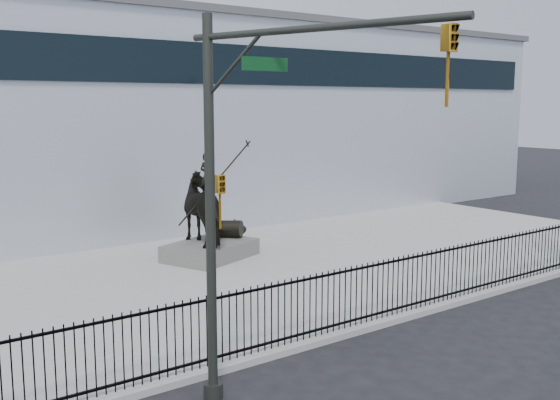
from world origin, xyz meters
TOP-DOWN VIEW (x-y plane):
  - ground at (0.00, 0.00)m, footprint 120.00×120.00m
  - plaza at (0.00, 7.00)m, footprint 30.00×12.00m
  - building at (0.00, 20.00)m, footprint 44.00×14.00m
  - picket_fence at (0.00, 1.25)m, footprint 22.10×0.10m
  - statue_plinth at (-1.62, 9.29)m, footprint 3.54×2.99m
  - equestrian_statue at (-1.57, 9.31)m, footprint 3.63×2.94m
  - traffic_signal_left at (-6.75, -0.62)m, footprint 1.52×4.84m

SIDE VIEW (x-z plane):
  - ground at x=0.00m, z-range 0.00..0.00m
  - plaza at x=0.00m, z-range 0.00..0.15m
  - statue_plinth at x=-1.62m, z-range 0.15..0.71m
  - picket_fence at x=0.00m, z-range 0.15..1.65m
  - equestrian_statue at x=-1.57m, z-range 0.26..3.52m
  - traffic_signal_left at x=-6.75m, z-range 0.53..7.53m
  - building at x=0.00m, z-range 0.00..9.00m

